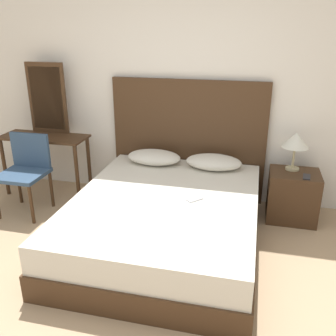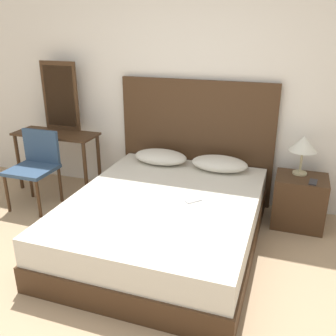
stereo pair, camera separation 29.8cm
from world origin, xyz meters
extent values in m
plane|color=tan|center=(0.00, 0.00, 0.00)|extent=(16.00, 16.00, 0.00)
cube|color=white|center=(0.00, 2.26, 1.35)|extent=(10.00, 0.06, 2.70)
cube|color=#422B19|center=(0.10, 1.10, 0.12)|extent=(1.68, 2.11, 0.23)
cube|color=silver|center=(0.10, 1.10, 0.36)|extent=(1.65, 2.07, 0.24)
cube|color=#422B19|center=(0.10, 2.19, 0.70)|extent=(1.77, 0.05, 1.39)
ellipsoid|color=silver|center=(-0.23, 1.93, 0.56)|extent=(0.60, 0.36, 0.16)
ellipsoid|color=silver|center=(0.44, 1.93, 0.56)|extent=(0.60, 0.36, 0.16)
cube|color=#B7B7BC|center=(0.37, 1.12, 0.48)|extent=(0.15, 0.16, 0.01)
cube|color=#422B19|center=(1.29, 1.88, 0.27)|extent=(0.51, 0.42, 0.53)
cylinder|color=tan|center=(1.26, 1.97, 0.54)|extent=(0.14, 0.14, 0.02)
cylinder|color=tan|center=(1.26, 1.97, 0.67)|extent=(0.02, 0.02, 0.23)
cone|color=silver|center=(1.26, 1.97, 0.86)|extent=(0.28, 0.28, 0.15)
cube|color=#232328|center=(1.39, 1.78, 0.54)|extent=(0.09, 0.16, 0.01)
cube|color=#422B19|center=(-1.57, 1.88, 0.71)|extent=(1.03, 0.40, 0.02)
cylinder|color=#422B19|center=(-2.04, 1.71, 0.35)|extent=(0.04, 0.04, 0.70)
cylinder|color=#422B19|center=(-1.09, 1.71, 0.35)|extent=(0.04, 0.04, 0.70)
cylinder|color=#422B19|center=(-2.04, 2.04, 0.35)|extent=(0.04, 0.04, 0.70)
cylinder|color=#422B19|center=(-1.09, 2.04, 0.35)|extent=(0.04, 0.04, 0.70)
cube|color=#422B19|center=(-1.57, 2.05, 1.14)|extent=(0.48, 0.03, 0.83)
cube|color=#B2BCC6|center=(-1.57, 2.04, 1.14)|extent=(0.40, 0.01, 0.73)
cube|color=#334C6B|center=(-1.54, 1.34, 0.45)|extent=(0.47, 0.46, 0.04)
cube|color=#334C6B|center=(-1.54, 1.55, 0.66)|extent=(0.45, 0.04, 0.38)
cylinder|color=#422B19|center=(-1.75, 1.14, 0.21)|extent=(0.04, 0.04, 0.43)
cylinder|color=#422B19|center=(-1.34, 1.14, 0.21)|extent=(0.04, 0.04, 0.43)
cylinder|color=#422B19|center=(-1.75, 1.54, 0.21)|extent=(0.04, 0.04, 0.43)
cylinder|color=#422B19|center=(-1.34, 1.54, 0.21)|extent=(0.04, 0.04, 0.43)
camera|label=1|loc=(0.85, -1.89, 1.97)|focal=40.00mm
camera|label=2|loc=(1.14, -1.81, 1.97)|focal=40.00mm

